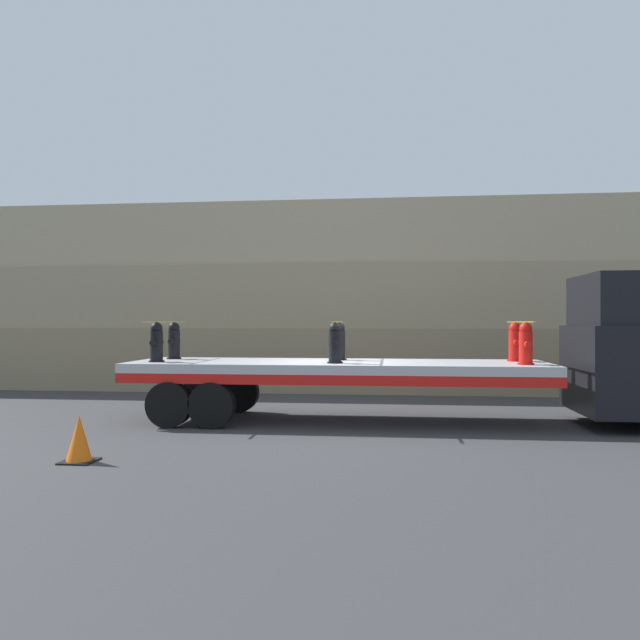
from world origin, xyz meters
TOP-DOWN VIEW (x-y plane):
  - ground_plane at (0.00, 0.00)m, footprint 120.00×120.00m
  - rock_cliff at (0.00, 6.54)m, footprint 60.00×3.30m
  - flatbed_trailer at (-0.54, 0.00)m, footprint 8.72×2.52m
  - fire_hydrant_black_near_0 at (-3.76, -0.53)m, footprint 0.33×0.52m
  - fire_hydrant_black_far_0 at (-3.76, 0.53)m, footprint 0.33×0.52m
  - fire_hydrant_black_near_1 at (0.00, -0.53)m, footprint 0.33×0.52m
  - fire_hydrant_black_far_1 at (0.00, 0.53)m, footprint 0.33×0.52m
  - fire_hydrant_red_near_2 at (3.76, -0.53)m, footprint 0.33×0.52m
  - fire_hydrant_red_far_2 at (3.76, 0.53)m, footprint 0.33×0.52m
  - cargo_strap_rear at (-3.76, 0.00)m, footprint 0.05×2.62m
  - cargo_strap_middle at (0.00, 0.00)m, footprint 0.05×2.62m
  - cargo_strap_front at (3.76, 0.00)m, footprint 0.05×2.62m
  - traffic_cone at (-3.53, -4.24)m, footprint 0.49×0.49m

SIDE VIEW (x-z plane):
  - ground_plane at x=0.00m, z-range 0.00..0.00m
  - traffic_cone at x=-3.53m, z-range -0.01..0.69m
  - flatbed_trailer at x=-0.54m, z-range 0.39..1.66m
  - fire_hydrant_black_near_0 at x=-3.76m, z-range 1.25..2.09m
  - fire_hydrant_black_far_0 at x=-3.76m, z-range 1.25..2.09m
  - fire_hydrant_black_near_1 at x=0.00m, z-range 1.25..2.09m
  - fire_hydrant_black_far_1 at x=0.00m, z-range 1.25..2.09m
  - fire_hydrant_red_near_2 at x=3.76m, z-range 1.25..2.09m
  - fire_hydrant_red_far_2 at x=3.76m, z-range 1.25..2.09m
  - cargo_strap_rear at x=-3.76m, z-range 2.10..2.11m
  - cargo_strap_middle at x=0.00m, z-range 2.10..2.11m
  - cargo_strap_front at x=3.76m, z-range 2.10..2.11m
  - rock_cliff at x=0.00m, z-range 0.00..5.75m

